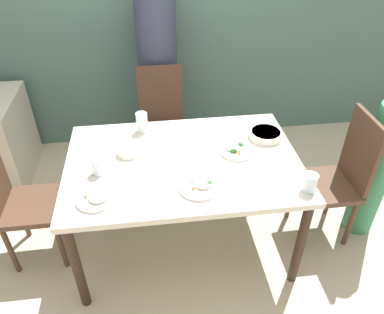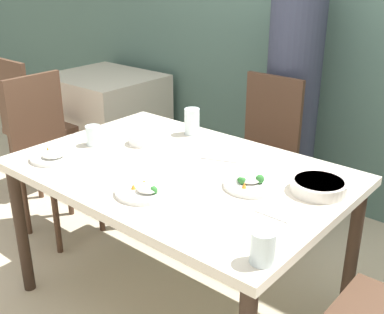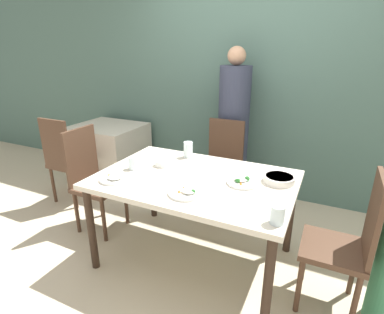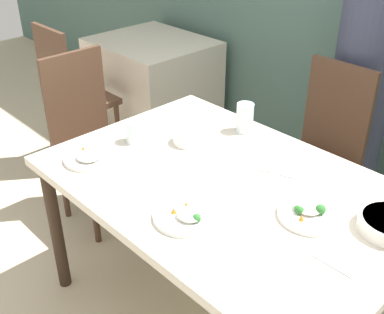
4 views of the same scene
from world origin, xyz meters
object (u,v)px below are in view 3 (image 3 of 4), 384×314
(bowl_curry, at_px, (279,179))
(glass_water_tall, at_px, (277,215))
(chair_child_spot, at_px, (348,241))
(plate_rice_adult, at_px, (186,192))
(chair_adult_spot, at_px, (222,166))
(person_adult, at_px, (233,134))

(bowl_curry, xyz_separation_m, glass_water_tall, (0.09, -0.57, 0.03))
(chair_child_spot, xyz_separation_m, plate_rice_adult, (-1.03, -0.25, 0.24))
(plate_rice_adult, bearing_deg, glass_water_tall, -8.94)
(chair_adult_spot, height_order, bowl_curry, chair_adult_spot)
(plate_rice_adult, bearing_deg, person_adult, 95.90)
(plate_rice_adult, height_order, glass_water_tall, glass_water_tall)
(chair_adult_spot, height_order, chair_child_spot, same)
(person_adult, bearing_deg, chair_child_spot, -45.83)
(chair_child_spot, bearing_deg, glass_water_tall, -49.17)
(bowl_curry, height_order, glass_water_tall, glass_water_tall)
(chair_adult_spot, xyz_separation_m, person_adult, (-0.00, 0.33, 0.26))
(chair_child_spot, bearing_deg, plate_rice_adult, -76.23)
(chair_adult_spot, height_order, glass_water_tall, chair_adult_spot)
(bowl_curry, relative_size, glass_water_tall, 2.04)
(bowl_curry, distance_m, plate_rice_adult, 0.71)
(chair_adult_spot, relative_size, plate_rice_adult, 4.23)
(chair_child_spot, relative_size, glass_water_tall, 8.94)
(chair_child_spot, relative_size, bowl_curry, 4.38)
(person_adult, xyz_separation_m, bowl_curry, (0.69, -1.00, -0.01))
(bowl_curry, distance_m, glass_water_tall, 0.58)
(chair_adult_spot, height_order, plate_rice_adult, chair_adult_spot)
(plate_rice_adult, bearing_deg, chair_child_spot, 13.77)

